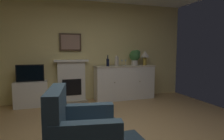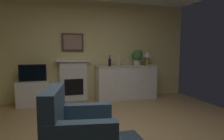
% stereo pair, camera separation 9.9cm
% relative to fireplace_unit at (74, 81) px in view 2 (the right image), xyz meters
% --- Properties ---
extents(wall_rear, '(5.72, 0.06, 2.64)m').
position_rel_fireplace_unit_xyz_m(wall_rear, '(0.43, 0.13, 0.77)').
color(wall_rear, '#EAD68C').
rests_on(wall_rear, ground_plane).
extents(fireplace_unit, '(0.87, 0.30, 1.10)m').
position_rel_fireplace_unit_xyz_m(fireplace_unit, '(0.00, 0.00, 0.00)').
color(fireplace_unit, white).
rests_on(fireplace_unit, ground_plane).
extents(framed_picture, '(0.55, 0.04, 0.45)m').
position_rel_fireplace_unit_xyz_m(framed_picture, '(-0.00, 0.05, 1.00)').
color(framed_picture, '#473323').
extents(sideboard_cabinet, '(1.66, 0.49, 0.92)m').
position_rel_fireplace_unit_xyz_m(sideboard_cabinet, '(1.42, -0.18, -0.09)').
color(sideboard_cabinet, white).
rests_on(sideboard_cabinet, ground_plane).
extents(table_lamp, '(0.26, 0.26, 0.40)m').
position_rel_fireplace_unit_xyz_m(table_lamp, '(2.04, -0.18, 0.66)').
color(table_lamp, '#B79338').
rests_on(table_lamp, sideboard_cabinet).
extents(wine_bottle, '(0.08, 0.08, 0.29)m').
position_rel_fireplace_unit_xyz_m(wine_bottle, '(0.93, -0.22, 0.48)').
color(wine_bottle, black).
rests_on(wine_bottle, sideboard_cabinet).
extents(wine_glass_left, '(0.07, 0.07, 0.16)m').
position_rel_fireplace_unit_xyz_m(wine_glass_left, '(1.34, -0.20, 0.50)').
color(wine_glass_left, silver).
rests_on(wine_glass_left, sideboard_cabinet).
extents(wine_glass_center, '(0.07, 0.07, 0.16)m').
position_rel_fireplace_unit_xyz_m(wine_glass_center, '(1.45, -0.19, 0.50)').
color(wine_glass_center, silver).
rests_on(wine_glass_center, sideboard_cabinet).
extents(vase_decorative, '(0.11, 0.11, 0.28)m').
position_rel_fireplace_unit_xyz_m(vase_decorative, '(1.17, -0.23, 0.52)').
color(vase_decorative, beige).
rests_on(vase_decorative, sideboard_cabinet).
extents(tv_cabinet, '(0.75, 0.42, 0.61)m').
position_rel_fireplace_unit_xyz_m(tv_cabinet, '(-0.98, -0.16, -0.25)').
color(tv_cabinet, white).
rests_on(tv_cabinet, ground_plane).
extents(tv_set, '(0.62, 0.07, 0.40)m').
position_rel_fireplace_unit_xyz_m(tv_set, '(-0.98, -0.19, 0.26)').
color(tv_set, black).
rests_on(tv_set, tv_cabinet).
extents(potted_plant_small, '(0.30, 0.30, 0.43)m').
position_rel_fireplace_unit_xyz_m(potted_plant_small, '(1.75, -0.13, 0.63)').
color(potted_plant_small, beige).
rests_on(potted_plant_small, sideboard_cabinet).
extents(armchair, '(0.93, 0.89, 0.92)m').
position_rel_fireplace_unit_xyz_m(armchair, '(-0.22, -2.94, -0.17)').
color(armchair, '#3F596B').
rests_on(armchair, ground_plane).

